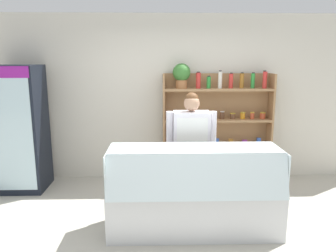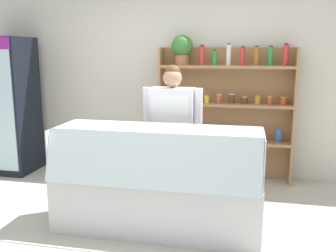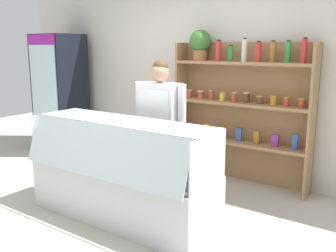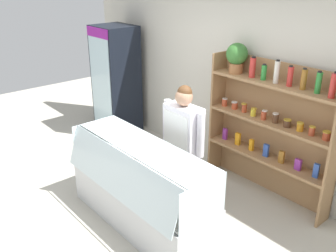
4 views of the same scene
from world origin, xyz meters
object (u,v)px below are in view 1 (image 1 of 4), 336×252
shop_clerk (191,141)px  drinks_fridge (20,129)px  deli_display_case (193,205)px  shelving_unit (212,116)px

shop_clerk → drinks_fridge: bearing=164.2°
drinks_fridge → deli_display_case: size_ratio=0.96×
drinks_fridge → shelving_unit: size_ratio=0.99×
shop_clerk → shelving_unit: bearing=66.7°
drinks_fridge → deli_display_case: (2.51, -1.35, -0.64)m
shelving_unit → deli_display_case: 1.89m
deli_display_case → shop_clerk: bearing=87.6°
deli_display_case → shop_clerk: size_ratio=1.26×
shelving_unit → deli_display_case: (-0.47, -1.66, -0.76)m
deli_display_case → drinks_fridge: bearing=151.8°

